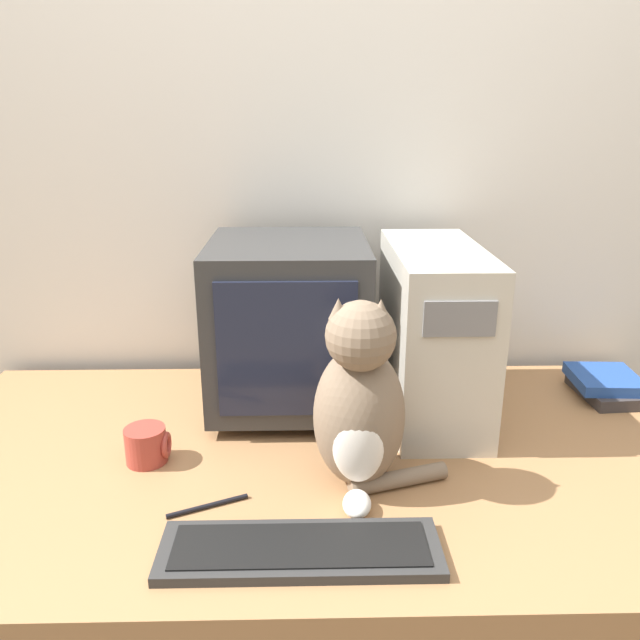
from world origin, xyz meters
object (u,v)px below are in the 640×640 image
computer_tower (433,332)px  book_stack (605,385)px  keyboard (300,550)px  mug (147,445)px  crt_monitor (289,323)px  pen (208,506)px  cat (360,406)px

computer_tower → book_stack: size_ratio=2.42×
keyboard → mug: bearing=137.0°
crt_monitor → book_stack: crt_monitor is taller
pen → book_stack: bearing=25.7°
computer_tower → crt_monitor: bearing=173.2°
crt_monitor → computer_tower: bearing=-6.8°
crt_monitor → computer_tower: (0.34, -0.04, -0.01)m
book_stack → cat: bearing=-150.1°
keyboard → computer_tower: bearing=59.3°
book_stack → pen: book_stack is taller
cat → pen: 0.34m
book_stack → mug: bearing=-165.2°
mug → keyboard: bearing=-43.0°
mug → crt_monitor: bearing=42.7°
crt_monitor → computer_tower: 0.34m
book_stack → mug: (-1.09, -0.29, 0.01)m
computer_tower → mug: (-0.63, -0.23, -0.16)m
computer_tower → mug: computer_tower is taller
mug → cat: bearing=-11.8°
computer_tower → cat: bearing=-122.0°
crt_monitor → mug: size_ratio=4.49×
cat → book_stack: 0.77m
crt_monitor → book_stack: bearing=1.6°
book_stack → mug: size_ratio=2.14×
keyboard → cat: size_ratio=1.20×
cat → pen: bearing=-159.8°
crt_monitor → cat: bearing=-68.4°
keyboard → mug: mug is taller
keyboard → book_stack: 0.97m
computer_tower → cat: 0.38m
mug → computer_tower: bearing=19.8°
book_stack → mug: mug is taller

